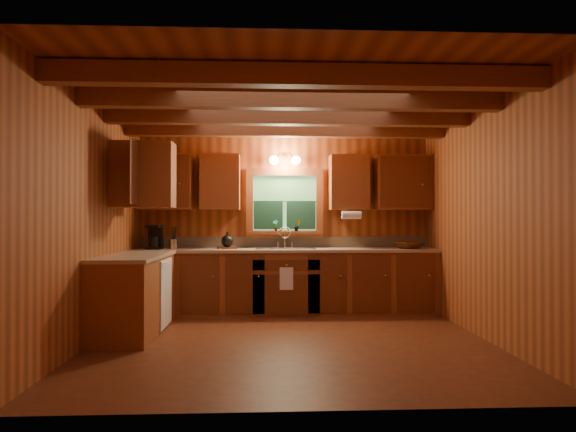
# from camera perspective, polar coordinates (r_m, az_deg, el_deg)

# --- Properties ---
(room) EXTENTS (4.20, 4.20, 4.20)m
(room) POSITION_cam_1_polar(r_m,az_deg,el_deg) (5.19, 0.40, -0.47)
(room) COLOR #562815
(room) RESTS_ON ground
(ceiling_beams) EXTENTS (4.20, 2.54, 0.18)m
(ceiling_beams) POSITION_cam_1_polar(r_m,az_deg,el_deg) (5.32, 0.40, 12.45)
(ceiling_beams) COLOR brown
(ceiling_beams) RESTS_ON room
(base_cabinets) EXTENTS (4.20, 2.22, 0.86)m
(base_cabinets) POSITION_cam_1_polar(r_m,az_deg,el_deg) (6.53, -4.58, -8.14)
(base_cabinets) COLOR brown
(base_cabinets) RESTS_ON ground
(countertop) EXTENTS (4.20, 2.24, 0.04)m
(countertop) POSITION_cam_1_polar(r_m,az_deg,el_deg) (6.49, -4.45, -4.19)
(countertop) COLOR tan
(countertop) RESTS_ON base_cabinets
(backsplash) EXTENTS (4.20, 0.02, 0.16)m
(backsplash) POSITION_cam_1_polar(r_m,az_deg,el_deg) (7.08, -0.40, -3.08)
(backsplash) COLOR tan
(backsplash) RESTS_ON room
(dishwasher_panel) EXTENTS (0.02, 0.60, 0.80)m
(dishwasher_panel) POSITION_cam_1_polar(r_m,az_deg,el_deg) (6.04, -14.18, -8.74)
(dishwasher_panel) COLOR white
(dishwasher_panel) RESTS_ON base_cabinets
(upper_cabinets) EXTENTS (4.19, 1.77, 0.78)m
(upper_cabinets) POSITION_cam_1_polar(r_m,az_deg,el_deg) (6.63, -5.14, 4.19)
(upper_cabinets) COLOR brown
(upper_cabinets) RESTS_ON room
(window) EXTENTS (1.12, 0.08, 1.00)m
(window) POSITION_cam_1_polar(r_m,az_deg,el_deg) (7.06, -0.40, 1.37)
(window) COLOR brown
(window) RESTS_ON room
(window_sill) EXTENTS (1.06, 0.14, 0.04)m
(window_sill) POSITION_cam_1_polar(r_m,az_deg,el_deg) (7.01, -0.38, -1.96)
(window_sill) COLOR brown
(window_sill) RESTS_ON room
(wall_sconce) EXTENTS (0.45, 0.21, 0.17)m
(wall_sconce) POSITION_cam_1_polar(r_m,az_deg,el_deg) (6.99, -0.36, 6.62)
(wall_sconce) COLOR black
(wall_sconce) RESTS_ON room
(paper_towel_roll) EXTENTS (0.27, 0.11, 0.11)m
(paper_towel_roll) POSITION_cam_1_polar(r_m,az_deg,el_deg) (6.82, 7.47, 0.11)
(paper_towel_roll) COLOR white
(paper_towel_roll) RESTS_ON upper_cabinets
(dish_towel) EXTENTS (0.18, 0.01, 0.30)m
(dish_towel) POSITION_cam_1_polar(r_m,az_deg,el_deg) (6.50, -0.19, -7.38)
(dish_towel) COLOR white
(dish_towel) RESTS_ON base_cabinets
(sink) EXTENTS (0.82, 0.48, 0.43)m
(sink) POSITION_cam_1_polar(r_m,az_deg,el_deg) (6.80, -0.31, -4.23)
(sink) COLOR silver
(sink) RESTS_ON countertop
(coffee_maker) EXTENTS (0.19, 0.24, 0.33)m
(coffee_maker) POSITION_cam_1_polar(r_m,az_deg,el_deg) (6.92, -15.39, -2.42)
(coffee_maker) COLOR black
(coffee_maker) RESTS_ON countertop
(utensil_crock) EXTENTS (0.11, 0.11, 0.31)m
(utensil_crock) POSITION_cam_1_polar(r_m,az_deg,el_deg) (6.86, -13.35, -3.18)
(utensil_crock) COLOR silver
(utensil_crock) RESTS_ON countertop
(cutting_board) EXTENTS (0.30, 0.25, 0.02)m
(cutting_board) POSITION_cam_1_polar(r_m,az_deg,el_deg) (6.85, -7.17, -3.74)
(cutting_board) COLOR #5C2913
(cutting_board) RESTS_ON countertop
(teakettle) EXTENTS (0.17, 0.17, 0.21)m
(teakettle) POSITION_cam_1_polar(r_m,az_deg,el_deg) (6.84, -7.17, -2.93)
(teakettle) COLOR black
(teakettle) RESTS_ON cutting_board
(wicker_basket) EXTENTS (0.51, 0.51, 0.10)m
(wicker_basket) POSITION_cam_1_polar(r_m,az_deg,el_deg) (7.01, 14.03, -3.34)
(wicker_basket) COLOR #48230C
(wicker_basket) RESTS_ON countertop
(potted_plant_left) EXTENTS (0.10, 0.09, 0.16)m
(potted_plant_left) POSITION_cam_1_polar(r_m,az_deg,el_deg) (6.98, -1.47, -1.13)
(potted_plant_left) COLOR #5C2913
(potted_plant_left) RESTS_ON window_sill
(potted_plant_right) EXTENTS (0.09, 0.08, 0.16)m
(potted_plant_right) POSITION_cam_1_polar(r_m,az_deg,el_deg) (6.98, 1.07, -1.15)
(potted_plant_right) COLOR #5C2913
(potted_plant_right) RESTS_ON window_sill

